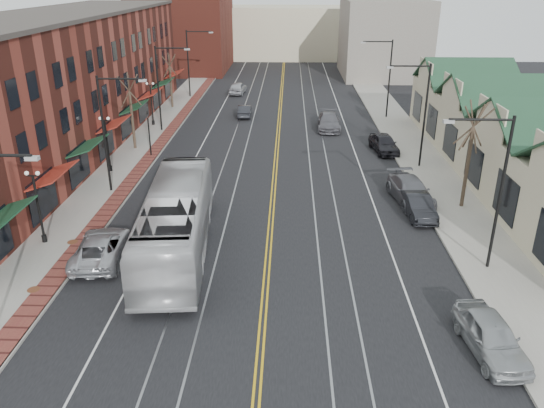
# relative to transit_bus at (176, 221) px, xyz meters

# --- Properties ---
(ground) EXTENTS (160.00, 160.00, 0.00)m
(ground) POSITION_rel_transit_bus_xyz_m (5.00, -7.39, -1.85)
(ground) COLOR black
(ground) RESTS_ON ground
(sidewalk_left) EXTENTS (4.00, 120.00, 0.15)m
(sidewalk_left) POSITION_rel_transit_bus_xyz_m (-7.00, 12.61, -1.78)
(sidewalk_left) COLOR gray
(sidewalk_left) RESTS_ON ground
(sidewalk_right) EXTENTS (4.00, 120.00, 0.15)m
(sidewalk_right) POSITION_rel_transit_bus_xyz_m (17.00, 12.61, -1.78)
(sidewalk_right) COLOR gray
(sidewalk_right) RESTS_ON ground
(building_left) EXTENTS (10.00, 50.00, 11.00)m
(building_left) POSITION_rel_transit_bus_xyz_m (-14.00, 19.61, 3.65)
(building_left) COLOR maroon
(building_left) RESTS_ON ground
(building_right) EXTENTS (8.00, 36.00, 4.60)m
(building_right) POSITION_rel_transit_bus_xyz_m (23.00, 12.61, 0.45)
(building_right) COLOR beige
(building_right) RESTS_ON ground
(backdrop_left) EXTENTS (14.00, 18.00, 14.00)m
(backdrop_left) POSITION_rel_transit_bus_xyz_m (-11.00, 62.61, 5.15)
(backdrop_left) COLOR maroon
(backdrop_left) RESTS_ON ground
(backdrop_mid) EXTENTS (22.00, 14.00, 9.00)m
(backdrop_mid) POSITION_rel_transit_bus_xyz_m (5.00, 77.61, 2.65)
(backdrop_mid) COLOR beige
(backdrop_mid) RESTS_ON ground
(backdrop_right) EXTENTS (12.00, 16.00, 11.00)m
(backdrop_right) POSITION_rel_transit_bus_xyz_m (20.00, 57.61, 3.65)
(backdrop_right) COLOR slate
(backdrop_right) RESTS_ON ground
(streetlight_l_1) EXTENTS (3.33, 0.25, 8.00)m
(streetlight_l_1) POSITION_rel_transit_bus_xyz_m (-6.05, 8.61, 3.17)
(streetlight_l_1) COLOR black
(streetlight_l_1) RESTS_ON sidewalk_left
(streetlight_l_2) EXTENTS (3.33, 0.25, 8.00)m
(streetlight_l_2) POSITION_rel_transit_bus_xyz_m (-6.05, 24.61, 3.17)
(streetlight_l_2) COLOR black
(streetlight_l_2) RESTS_ON sidewalk_left
(streetlight_l_3) EXTENTS (3.33, 0.25, 8.00)m
(streetlight_l_3) POSITION_rel_transit_bus_xyz_m (-6.05, 40.61, 3.17)
(streetlight_l_3) COLOR black
(streetlight_l_3) RESTS_ON sidewalk_left
(streetlight_r_0) EXTENTS (3.33, 0.25, 8.00)m
(streetlight_r_0) POSITION_rel_transit_bus_xyz_m (16.05, -1.39, 3.17)
(streetlight_r_0) COLOR black
(streetlight_r_0) RESTS_ON sidewalk_right
(streetlight_r_1) EXTENTS (3.33, 0.25, 8.00)m
(streetlight_r_1) POSITION_rel_transit_bus_xyz_m (16.05, 14.61, 3.17)
(streetlight_r_1) COLOR black
(streetlight_r_1) RESTS_ON sidewalk_right
(streetlight_r_2) EXTENTS (3.33, 0.25, 8.00)m
(streetlight_r_2) POSITION_rel_transit_bus_xyz_m (16.05, 30.61, 3.17)
(streetlight_r_2) COLOR black
(streetlight_r_2) RESTS_ON sidewalk_right
(lamppost_l_1) EXTENTS (0.84, 0.28, 4.27)m
(lamppost_l_1) POSITION_rel_transit_bus_xyz_m (-7.80, 0.61, 0.35)
(lamppost_l_1) COLOR black
(lamppost_l_1) RESTS_ON sidewalk_left
(lamppost_l_2) EXTENTS (0.84, 0.28, 4.27)m
(lamppost_l_2) POSITION_rel_transit_bus_xyz_m (-7.80, 12.61, 0.35)
(lamppost_l_2) COLOR black
(lamppost_l_2) RESTS_ON sidewalk_left
(lamppost_l_3) EXTENTS (0.84, 0.28, 4.27)m
(lamppost_l_3) POSITION_rel_transit_bus_xyz_m (-7.80, 26.61, 0.35)
(lamppost_l_3) COLOR black
(lamppost_l_3) RESTS_ON sidewalk_left
(tree_left_near) EXTENTS (1.78, 1.37, 6.48)m
(tree_left_near) POSITION_rel_transit_bus_xyz_m (-7.50, 18.61, 1.66)
(tree_left_near) COLOR #382B21
(tree_left_near) RESTS_ON sidewalk_left
(tree_left_far) EXTENTS (1.66, 1.28, 6.02)m
(tree_left_far) POSITION_rel_transit_bus_xyz_m (-7.50, 34.61, 1.42)
(tree_left_far) COLOR #382B21
(tree_left_far) RESTS_ON sidewalk_left
(tree_right_mid) EXTENTS (1.90, 1.46, 6.93)m
(tree_right_mid) POSITION_rel_transit_bus_xyz_m (17.50, 6.61, 1.90)
(tree_right_mid) COLOR #382B21
(tree_right_mid) RESTS_ON sidewalk_right
(manhole_mid) EXTENTS (0.60, 0.60, 0.02)m
(manhole_mid) POSITION_rel_transit_bus_xyz_m (-6.20, -4.39, -1.70)
(manhole_mid) COLOR #592D19
(manhole_mid) RESTS_ON sidewalk_left
(manhole_far) EXTENTS (0.60, 0.60, 0.02)m
(manhole_far) POSITION_rel_transit_bus_xyz_m (-6.20, 0.61, -1.70)
(manhole_far) COLOR #592D19
(manhole_far) RESTS_ON sidewalk_left
(traffic_signal) EXTENTS (0.18, 0.15, 3.80)m
(traffic_signal) POSITION_rel_transit_bus_xyz_m (-5.60, 16.61, 0.49)
(traffic_signal) COLOR black
(traffic_signal) RESTS_ON sidewalk_left
(transit_bus) EXTENTS (4.23, 13.53, 3.71)m
(transit_bus) POSITION_rel_transit_bus_xyz_m (0.00, 0.00, 0.00)
(transit_bus) COLOR silver
(transit_bus) RESTS_ON ground
(parked_suv) EXTENTS (2.92, 5.53, 1.48)m
(parked_suv) POSITION_rel_transit_bus_xyz_m (-3.92, -1.06, -1.11)
(parked_suv) COLOR #B6B8BE
(parked_suv) RESTS_ON ground
(parked_car_a) EXTENTS (2.28, 4.65, 1.53)m
(parked_car_a) POSITION_rel_transit_bus_xyz_m (14.30, -8.11, -1.09)
(parked_car_a) COLOR #9DA0A3
(parked_car_a) RESTS_ON ground
(parked_car_b) EXTENTS (1.74, 4.37, 1.41)m
(parked_car_b) POSITION_rel_transit_bus_xyz_m (14.30, 5.19, -1.15)
(parked_car_b) COLOR black
(parked_car_b) RESTS_ON ground
(parked_car_c) EXTENTS (2.86, 5.63, 1.57)m
(parked_car_c) POSITION_rel_transit_bus_xyz_m (14.30, 7.57, -1.07)
(parked_car_c) COLOR slate
(parked_car_c) RESTS_ON ground
(parked_car_d) EXTENTS (2.42, 4.75, 1.55)m
(parked_car_d) POSITION_rel_transit_bus_xyz_m (14.30, 18.64, -1.08)
(parked_car_d) COLOR black
(parked_car_d) RESTS_ON ground
(distant_car_left) EXTENTS (1.39, 3.88, 1.27)m
(distant_car_left) POSITION_rel_transit_bus_xyz_m (1.22, 30.79, -1.22)
(distant_car_left) COLOR #222328
(distant_car_left) RESTS_ON ground
(distant_car_right) EXTENTS (2.34, 5.47, 1.57)m
(distant_car_right) POSITION_rel_transit_bus_xyz_m (10.02, 25.95, -1.07)
(distant_car_right) COLOR slate
(distant_car_right) RESTS_ON ground
(distant_car_far) EXTENTS (2.25, 4.68, 1.54)m
(distant_car_far) POSITION_rel_transit_bus_xyz_m (-0.66, 42.93, -1.08)
(distant_car_far) COLOR #B1B2B9
(distant_car_far) RESTS_ON ground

